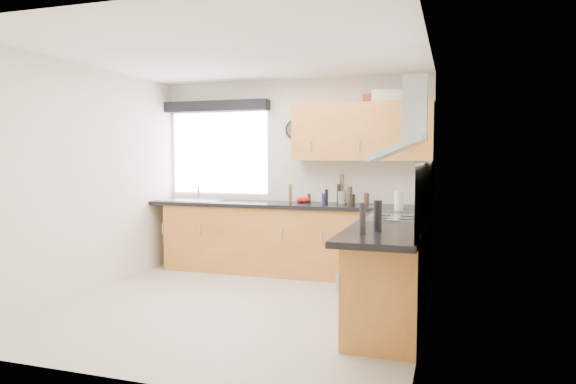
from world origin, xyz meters
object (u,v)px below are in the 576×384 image
(washing_machine, at_px, (215,240))
(oven, at_px, (394,268))
(upper_cabinets, at_px, (362,132))
(extractor_hood, at_px, (407,128))

(washing_machine, bearing_deg, oven, -24.57)
(oven, bearing_deg, upper_cabinets, 112.54)
(extractor_hood, xyz_separation_m, washing_machine, (-2.60, 1.22, -1.39))
(oven, relative_size, upper_cabinets, 0.50)
(oven, xyz_separation_m, extractor_hood, (0.10, -0.00, 1.34))
(oven, distance_m, upper_cabinets, 1.99)
(extractor_hood, distance_m, upper_cabinets, 1.48)
(oven, relative_size, extractor_hood, 1.09)
(upper_cabinets, relative_size, washing_machine, 2.25)
(upper_cabinets, distance_m, washing_machine, 2.42)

